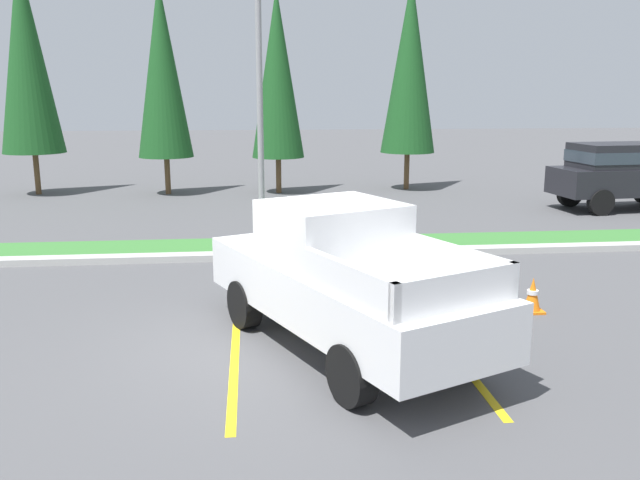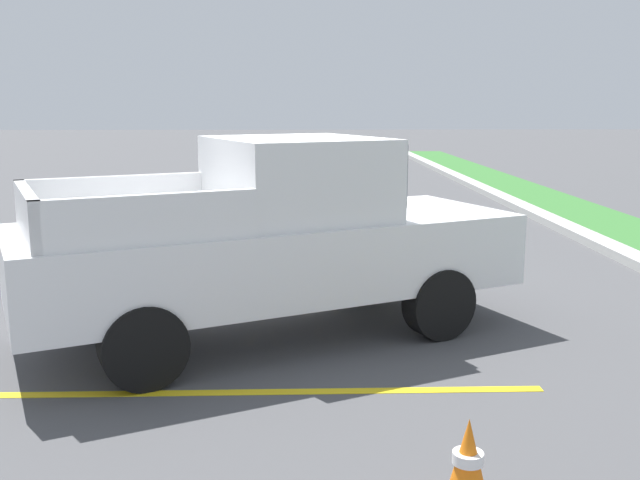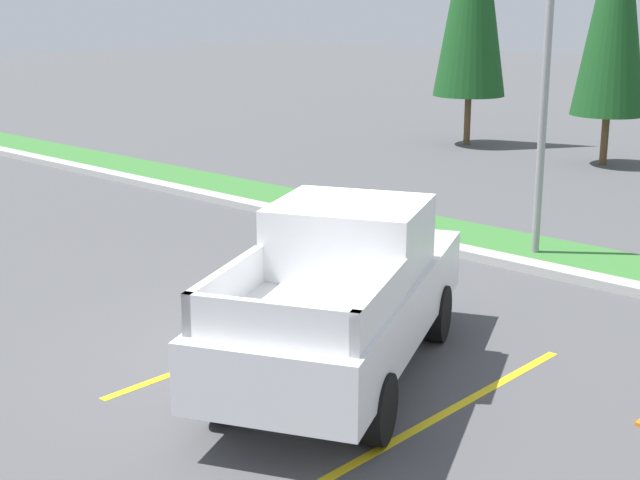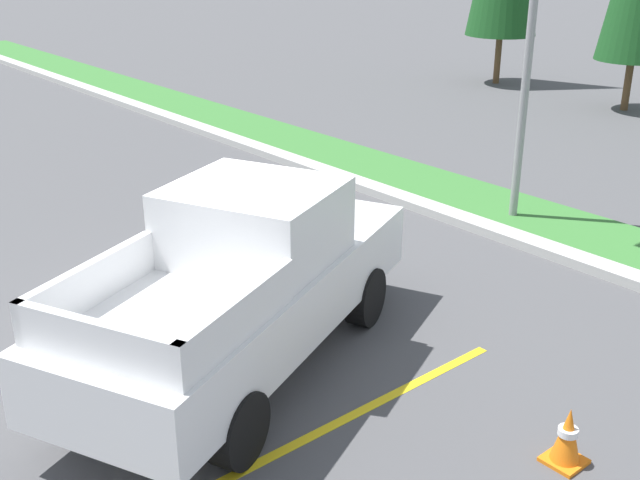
{
  "view_description": "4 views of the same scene",
  "coord_description": "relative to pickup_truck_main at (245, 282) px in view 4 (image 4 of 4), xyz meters",
  "views": [
    {
      "loc": [
        -0.36,
        -9.43,
        3.6
      ],
      "look_at": [
        0.64,
        0.17,
        1.47
      ],
      "focal_mm": 37.15,
      "sensor_mm": 36.0,
      "label": 1
    },
    {
      "loc": [
        8.27,
        -0.21,
        2.45
      ],
      "look_at": [
        0.13,
        0.04,
        0.89
      ],
      "focal_mm": 40.18,
      "sensor_mm": 36.0,
      "label": 2
    },
    {
      "loc": [
        7.79,
        -8.35,
        4.48
      ],
      "look_at": [
        0.1,
        -0.01,
        1.47
      ],
      "focal_mm": 51.7,
      "sensor_mm": 36.0,
      "label": 3
    },
    {
      "loc": [
        7.47,
        -4.89,
        4.75
      ],
      "look_at": [
        0.03,
        1.37,
        0.81
      ],
      "focal_mm": 43.75,
      "sensor_mm": 36.0,
      "label": 4
    }
  ],
  "objects": [
    {
      "name": "ground_plane",
      "position": [
        -0.88,
        0.45,
        -1.04
      ],
      "size": [
        120.0,
        120.0,
        0.0
      ],
      "primitive_type": "plane",
      "color": "#4C4C4F"
    },
    {
      "name": "traffic_cone",
      "position": [
        3.43,
        1.25,
        -0.75
      ],
      "size": [
        0.36,
        0.36,
        0.6
      ],
      "color": "orange",
      "rests_on": "ground"
    },
    {
      "name": "grass_median",
      "position": [
        -0.88,
        6.55,
        -1.01
      ],
      "size": [
        56.0,
        1.8,
        0.06
      ],
      "primitive_type": "cube",
      "color": "#387533",
      "rests_on": "ground"
    },
    {
      "name": "parking_line_far",
      "position": [
        1.57,
        -0.05,
        -1.04
      ],
      "size": [
        0.12,
        4.8,
        0.01
      ],
      "primitive_type": "cube",
      "color": "yellow",
      "rests_on": "ground"
    },
    {
      "name": "pickup_truck_main",
      "position": [
        0.0,
        0.0,
        0.0
      ],
      "size": [
        3.87,
        5.53,
        2.1
      ],
      "color": "black",
      "rests_on": "ground"
    },
    {
      "name": "parking_line_near",
      "position": [
        -1.53,
        -0.05,
        -1.04
      ],
      "size": [
        0.12,
        4.8,
        0.01
      ],
      "primitive_type": "cube",
      "color": "yellow",
      "rests_on": "ground"
    },
    {
      "name": "street_light",
      "position": [
        -1.01,
        6.18,
        2.57
      ],
      "size": [
        0.24,
        1.49,
        6.15
      ],
      "color": "gray",
      "rests_on": "ground"
    },
    {
      "name": "curb_strip",
      "position": [
        -0.88,
        5.45,
        -0.97
      ],
      "size": [
        56.0,
        0.4,
        0.15
      ],
      "primitive_type": "cube",
      "color": "#B2B2AD",
      "rests_on": "ground"
    }
  ]
}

